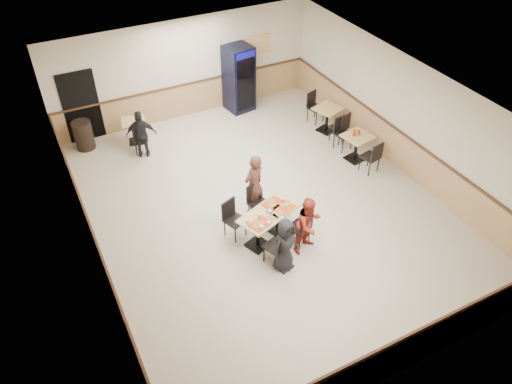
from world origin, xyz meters
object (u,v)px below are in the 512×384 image
diner_man_opposite (254,185)px  lone_diner (142,134)px  main_table (268,221)px  side_table_far (327,116)px  diner_woman_left (285,245)px  back_table (135,128)px  pepsi_cooler (239,79)px  diner_woman_right (309,224)px  trash_bin (84,135)px  side_table_near (357,144)px

diner_man_opposite → lone_diner: bearing=-85.5°
main_table → side_table_far: bearing=20.9°
diner_woman_left → side_table_far: bearing=31.3°
diner_man_opposite → back_table: size_ratio=2.06×
pepsi_cooler → diner_man_opposite: bearing=-120.0°
diner_woman_right → side_table_far: diner_woman_right is taller
diner_woman_right → diner_man_opposite: 1.69m
diner_woman_left → diner_woman_right: 0.79m
trash_bin → pepsi_cooler: bearing=0.5°
diner_woman_left → pepsi_cooler: pepsi_cooler is taller
lone_diner → pepsi_cooler: 3.69m
lone_diner → diner_woman_left: bearing=122.9°
diner_woman_left → trash_bin: diner_woman_left is taller
pepsi_cooler → trash_bin: (-4.83, -0.04, -0.61)m
main_table → pepsi_cooler: pepsi_cooler is taller
diner_man_opposite → side_table_far: (3.55, 2.27, -0.30)m
lone_diner → side_table_far: bearing=-174.6°
back_table → trash_bin: bearing=165.6°
side_table_far → pepsi_cooler: pepsi_cooler is taller
diner_woman_left → lone_diner: bearing=88.2°
diner_man_opposite → back_table: 4.57m
main_table → side_table_near: 3.91m
side_table_far → trash_bin: 6.95m
diner_woman_left → trash_bin: (-2.74, 6.49, -0.24)m
lone_diner → pepsi_cooler: pepsi_cooler is taller
diner_woman_right → lone_diner: size_ratio=0.99×
diner_woman_left → side_table_far: 5.64m
diner_woman_right → lone_diner: 5.51m
lone_diner → trash_bin: (-1.36, 1.13, -0.28)m
diner_woman_right → lone_diner: lone_diner is taller
lone_diner → trash_bin: bearing=-21.5°
side_table_far → lone_diner: bearing=167.0°
trash_bin → side_table_near: bearing=-31.4°
main_table → diner_woman_right: 0.93m
lone_diner → side_table_far: 5.33m
main_table → lone_diner: (-1.51, 4.41, 0.20)m
side_table_near → main_table: bearing=-155.6°
diner_woman_left → side_table_far: (3.80, 4.16, -0.15)m
main_table → pepsi_cooler: (1.97, 5.59, 0.53)m
lone_diner → side_table_near: lone_diner is taller
side_table_near → back_table: bearing=144.8°
pepsi_cooler → side_table_far: bearing=-62.5°
lone_diner → side_table_far: lone_diner is taller
side_table_far → pepsi_cooler: bearing=125.8°
diner_man_opposite → lone_diner: diner_man_opposite is taller
diner_woman_right → back_table: size_ratio=1.76×
main_table → side_table_far: size_ratio=1.73×
main_table → diner_woman_right: (0.62, -0.67, 0.19)m
back_table → diner_woman_right: bearing=-70.1°
diner_woman_left → side_table_far: diner_woman_left is taller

